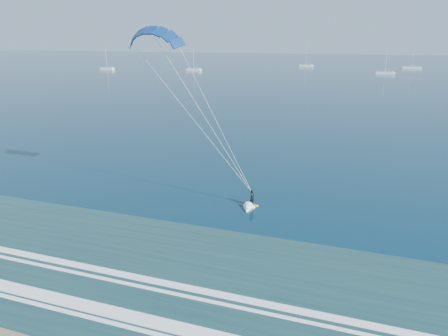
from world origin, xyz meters
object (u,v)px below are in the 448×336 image
object	(u,v)px
sailboat_1	(194,70)
sailboat_4	(411,68)
kitesurfer_rig	(202,113)
sailboat_0	(107,69)
sailboat_2	(306,66)
sailboat_3	(385,73)

from	to	relation	value
sailboat_1	sailboat_4	bearing A→B (deg)	25.31
kitesurfer_rig	sailboat_0	xyz separation A→B (m)	(-118.81, 157.41, -9.25)
kitesurfer_rig	sailboat_4	world-z (taller)	kitesurfer_rig
sailboat_1	sailboat_4	xyz separation A→B (m)	(111.85, 52.89, 0.01)
kitesurfer_rig	sailboat_0	bearing A→B (deg)	127.04
sailboat_4	sailboat_2	bearing A→B (deg)	-177.24
sailboat_1	sailboat_3	xyz separation A→B (m)	(95.99, 11.44, 0.00)
sailboat_1	sailboat_4	distance (m)	123.73
sailboat_1	sailboat_2	distance (m)	72.80
sailboat_4	sailboat_3	bearing A→B (deg)	-110.94
kitesurfer_rig	sailboat_2	world-z (taller)	kitesurfer_rig
sailboat_2	sailboat_3	bearing A→B (deg)	-41.84
sailboat_2	sailboat_4	world-z (taller)	sailboat_4
sailboat_3	sailboat_4	size ratio (longest dim) A/B	0.89
sailboat_0	sailboat_2	bearing A→B (deg)	29.68
sailboat_2	kitesurfer_rig	bearing A→B (deg)	-85.38
kitesurfer_rig	sailboat_4	bearing A→B (deg)	79.20
sailboat_3	sailboat_0	bearing A→B (deg)	-172.44
kitesurfer_rig	sailboat_1	world-z (taller)	kitesurfer_rig
sailboat_3	kitesurfer_rig	bearing A→B (deg)	-98.29
kitesurfer_rig	sailboat_3	xyz separation A→B (m)	(25.72, 176.61, -9.25)
sailboat_1	sailboat_2	world-z (taller)	sailboat_1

